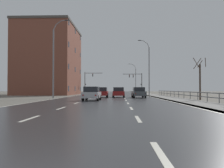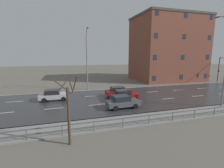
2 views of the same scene
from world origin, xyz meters
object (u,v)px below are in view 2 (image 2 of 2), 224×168
car_near_right (54,95)px  traffic_signal_left (222,66)px  brick_building (167,49)px  car_distant (118,91)px  street_lamp_left_bank (87,61)px  car_mid_centre (124,95)px  car_far_right (123,102)px

car_near_right → traffic_signal_left: bearing=99.3°
traffic_signal_left → brick_building: size_ratio=0.35×
car_near_right → car_distant: 9.65m
street_lamp_left_bank → brick_building: (-7.25, 21.81, 2.60)m
car_near_right → car_mid_centre: size_ratio=1.01×
street_lamp_left_bank → brick_building: brick_building is taller
street_lamp_left_bank → traffic_signal_left: bearing=89.2°
car_distant → brick_building: size_ratio=0.24×
street_lamp_left_bank → car_distant: bearing=31.7°
traffic_signal_left → car_near_right: size_ratio=1.45×
car_mid_centre → street_lamp_left_bank: bearing=-156.1°
traffic_signal_left → car_distant: size_ratio=1.46×
traffic_signal_left → car_distant: traffic_signal_left is taller
brick_building → street_lamp_left_bank: bearing=-71.6°
car_mid_centre → car_near_right: bearing=-107.2°
car_near_right → brick_building: (-13.18, 27.53, 7.21)m
traffic_signal_left → car_mid_centre: bearing=-73.0°
traffic_signal_left → car_mid_centre: 29.23m
car_near_right → car_mid_centre: 10.09m
street_lamp_left_bank → car_near_right: (5.93, -5.71, -4.61)m
car_mid_centre → car_distant: (-2.58, 0.00, 0.00)m
car_distant → traffic_signal_left: bearing=101.9°
car_far_right → car_distant: size_ratio=1.01×
car_near_right → car_distant: same height
brick_building → car_distant: bearing=-52.7°
car_far_right → car_distant: 5.72m
car_far_right → street_lamp_left_bank: bearing=-169.9°
car_near_right → street_lamp_left_bank: bearing=137.1°
traffic_signal_left → car_mid_centre: traffic_signal_left is taller
car_near_right → car_distant: (0.43, 9.64, 0.00)m
car_near_right → brick_building: brick_building is taller
street_lamp_left_bank → car_far_right: (11.92, 2.59, -4.61)m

